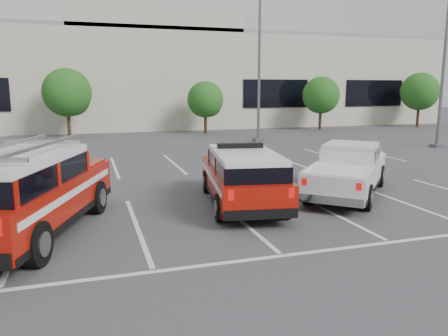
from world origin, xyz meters
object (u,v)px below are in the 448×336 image
object	(u,v)px
tree_mid_right	(206,101)
tree_far_right	(420,93)
tree_right	(322,97)
light_pole_right	(444,58)
light_pole_mid	(259,61)
ladder_suv	(24,199)
tree_mid_left	(68,94)
convention_building	(128,75)
fire_chief_suv	(242,181)
white_pickup	(348,175)

from	to	relation	value
tree_mid_right	tree_far_right	size ratio (longest dim) A/B	0.82
tree_right	light_pole_right	world-z (taller)	light_pole_right
tree_mid_right	light_pole_mid	bearing A→B (deg)	-72.48
light_pole_mid	tree_mid_right	bearing A→B (deg)	107.52
light_pole_right	ladder_suv	bearing A→B (deg)	-155.07
tree_mid_left	ladder_suv	xyz separation A→B (m)	(-0.36, -21.93, -2.12)
tree_mid_right	tree_right	xyz separation A→B (m)	(10.00, 0.00, 0.27)
convention_building	tree_right	size ratio (longest dim) A/B	13.58
tree_mid_left	tree_far_right	bearing A→B (deg)	0.00
convention_building	fire_chief_suv	xyz separation A→B (m)	(0.40, -30.63, -3.97)
convention_building	tree_mid_right	world-z (taller)	convention_building
light_pole_mid	ladder_suv	size ratio (longest dim) A/B	1.64
tree_mid_left	light_pole_right	distance (m)	24.23
tree_mid_left	white_pickup	size ratio (longest dim) A/B	0.93
convention_building	fire_chief_suv	world-z (taller)	convention_building
light_pole_right	white_pickup	distance (m)	15.12
white_pickup	ladder_suv	bearing A→B (deg)	-129.39
tree_far_right	fire_chief_suv	bearing A→B (deg)	-139.68
light_pole_right	white_pickup	size ratio (longest dim) A/B	1.97
tree_mid_left	fire_chief_suv	world-z (taller)	tree_mid_left
convention_building	white_pickup	bearing A→B (deg)	-82.17
light_pole_right	ladder_suv	size ratio (longest dim) A/B	1.64
convention_building	light_pole_right	size ratio (longest dim) A/B	5.86
tree_mid_right	ladder_suv	size ratio (longest dim) A/B	0.64
white_pickup	tree_far_right	bearing A→B (deg)	87.26
tree_far_right	light_pole_right	bearing A→B (deg)	-127.04
light_pole_right	white_pickup	xyz separation A→B (m)	(-11.64, -8.51, -4.53)
tree_mid_right	tree_far_right	xyz separation A→B (m)	(20.00, 0.00, 0.54)
white_pickup	tree_right	bearing A→B (deg)	104.93
convention_building	tree_right	distance (m)	17.96
light_pole_right	tree_mid_right	bearing A→B (deg)	132.17
tree_mid_left	tree_right	bearing A→B (deg)	-0.00
tree_right	light_pole_mid	xyz separation A→B (m)	(-8.09, -6.05, 2.41)
tree_mid_left	tree_right	distance (m)	20.00
fire_chief_suv	white_pickup	size ratio (longest dim) A/B	1.04
tree_mid_left	tree_mid_right	bearing A→B (deg)	-0.00
tree_mid_left	fire_chief_suv	xyz separation A→B (m)	(5.49, -20.81, -2.30)
tree_mid_left	fire_chief_suv	bearing A→B (deg)	-75.23
tree_far_right	white_pickup	world-z (taller)	tree_far_right
tree_right	light_pole_mid	distance (m)	10.38
tree_mid_left	fire_chief_suv	distance (m)	21.64
convention_building	light_pole_right	world-z (taller)	convention_building
tree_mid_right	light_pole_right	size ratio (longest dim) A/B	0.39
convention_building	tree_mid_right	size ratio (longest dim) A/B	15.04
tree_mid_right	tree_mid_left	bearing A→B (deg)	180.00
tree_far_right	fire_chief_suv	distance (m)	32.24
tree_far_right	tree_mid_right	bearing A→B (deg)	-180.00
tree_far_right	fire_chief_suv	size ratio (longest dim) A/B	0.89
tree_right	ladder_suv	distance (m)	29.99
convention_building	ladder_suv	size ratio (longest dim) A/B	9.59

